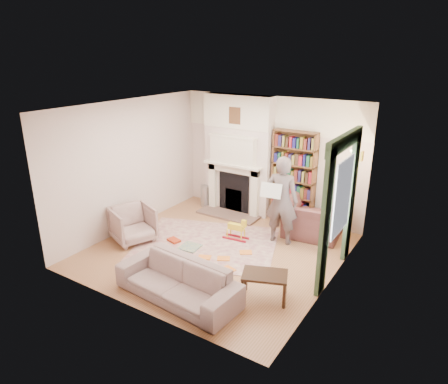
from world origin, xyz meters
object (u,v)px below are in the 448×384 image
Objects in this scene: armchair_left at (133,224)px; sofa at (178,281)px; armchair_reading at (312,219)px; man_reading at (282,200)px; rocking_horse at (236,229)px; coffee_table at (264,286)px; paraffin_heater at (205,196)px; bookcase at (294,172)px.

armchair_left is 0.39× the size of sofa.
armchair_reading is 1.49× the size of armchair_left.
man_reading is (-0.45, -0.60, 0.52)m from armchair_reading.
armchair_reading is 3.73m from armchair_left.
armchair_left is 2.12m from rocking_horse.
armchair_reading is 3.42m from sofa.
coffee_table is 4.19m from paraffin_heater.
paraffin_heater is (-2.23, -0.27, -0.90)m from bookcase.
bookcase is 3.36× the size of paraffin_heater.
man_reading is at bearing 47.14° from armchair_reading.
armchair_left is 3.08m from man_reading.
man_reading reaches higher than rocking_horse.
rocking_horse is (-0.59, -1.50, -0.94)m from bookcase.
armchair_reading is 2.18× the size of paraffin_heater.
armchair_reading reaches higher than armchair_left.
man_reading is (2.59, 1.57, 0.54)m from armchair_left.
armchair_reading is 2.59m from coffee_table.
armchair_reading is at bearing -134.23° from man_reading.
armchair_left is at bearing 29.55° from armchair_reading.
armchair_reading is at bearing 31.82° from rocking_horse.
armchair_reading is 2.25× the size of rocking_horse.
coffee_table is 1.27× the size of paraffin_heater.
coffee_table is at bearing -74.10° from bookcase.
man_reading is 2.19m from coffee_table.
man_reading is (0.23, -1.11, -0.26)m from bookcase.
armchair_left is at bearing -93.04° from paraffin_heater.
sofa is (-0.98, -3.28, -0.09)m from armchair_reading.
sofa is at bearing -95.96° from armchair_left.
armchair_reading reaches higher than rocking_horse.
bookcase is at bearing 62.40° from rocking_horse.
armchair_reading is 2.92m from paraffin_heater.
armchair_left is 1.51× the size of rocking_horse.
sofa is 1.14× the size of man_reading.
armchair_reading is 0.66× the size of man_reading.
paraffin_heater is (-2.91, 0.24, -0.11)m from armchair_reading.
paraffin_heater is at bearing 136.85° from rocking_horse.
paraffin_heater reaches higher than rocking_horse.
armchair_reading is 0.91m from man_reading.
bookcase reaches higher than coffee_table.
sofa reaches higher than coffee_table.
sofa is 4.01m from paraffin_heater.
sofa is 3.76× the size of paraffin_heater.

